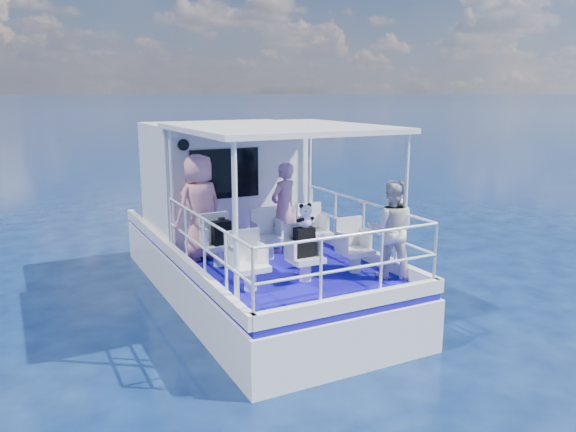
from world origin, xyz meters
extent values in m
plane|color=#071539|center=(0.00, 0.00, 0.00)|extent=(2000.00, 2000.00, 0.00)
cube|color=white|center=(0.00, 1.00, 0.00)|extent=(3.00, 7.00, 1.60)
cube|color=#130B97|center=(0.00, 1.00, 0.85)|extent=(2.90, 6.90, 0.10)
cube|color=white|center=(0.00, 2.30, 2.00)|extent=(2.85, 2.00, 2.20)
cube|color=white|center=(0.00, -0.20, 3.14)|extent=(3.00, 3.20, 0.08)
cylinder|color=white|center=(-1.35, -1.70, 2.00)|extent=(0.07, 0.07, 2.20)
cylinder|color=white|center=(1.35, -1.70, 2.00)|extent=(0.07, 0.07, 2.20)
cylinder|color=white|center=(-1.35, 1.20, 2.00)|extent=(0.07, 0.07, 2.20)
cylinder|color=white|center=(1.35, 1.20, 2.00)|extent=(0.07, 0.07, 2.20)
cube|color=white|center=(-0.90, 0.20, 1.09)|extent=(0.48, 0.46, 0.38)
cube|color=white|center=(0.00, 0.20, 1.09)|extent=(0.48, 0.46, 0.38)
cube|color=white|center=(0.90, 0.20, 1.09)|extent=(0.48, 0.46, 0.38)
cube|color=white|center=(-0.90, -1.10, 1.09)|extent=(0.48, 0.46, 0.38)
cube|color=white|center=(0.00, -1.10, 1.09)|extent=(0.48, 0.46, 0.38)
cube|color=white|center=(0.90, -1.10, 1.09)|extent=(0.48, 0.46, 0.38)
imported|color=pink|center=(-1.02, 0.75, 1.79)|extent=(0.78, 0.65, 1.79)
imported|color=#C27D9B|center=(0.42, 0.46, 1.70)|extent=(0.69, 0.58, 1.60)
imported|color=white|center=(1.25, -1.53, 1.65)|extent=(0.92, 0.89, 1.50)
cube|color=black|center=(-0.88, 0.12, 1.47)|extent=(0.29, 0.17, 0.39)
cube|color=black|center=(-0.02, -1.09, 1.50)|extent=(0.30, 0.17, 0.45)
cube|color=black|center=(-0.87, 0.11, 1.70)|extent=(0.10, 0.06, 0.06)
camera|label=1|loc=(-3.91, -8.17, 3.69)|focal=35.00mm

